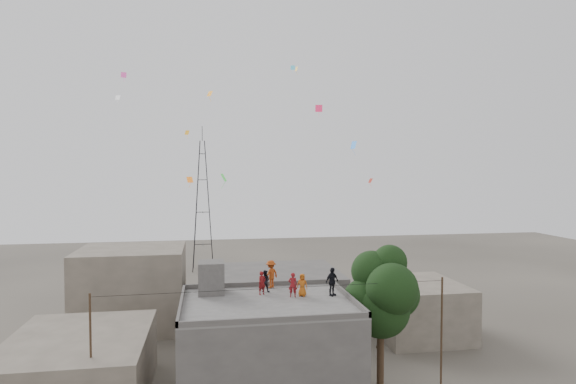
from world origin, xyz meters
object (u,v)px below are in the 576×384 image
person_dark_adult (332,282)px  person_red_adult (293,285)px  stair_head_box (211,277)px  transmission_tower (203,205)px  tree (383,294)px

person_dark_adult → person_red_adult: bearing=147.1°
stair_head_box → person_red_adult: (4.89, -1.74, -0.26)m
stair_head_box → person_dark_adult: stair_head_box is taller
transmission_tower → person_dark_adult: size_ratio=11.46×
tree → stair_head_box: bearing=169.3°
person_red_adult → transmission_tower: bearing=-75.2°
person_red_adult → stair_head_box: bearing=-13.1°
tree → person_dark_adult: bearing=177.4°
person_red_adult → tree: bearing=-176.2°
tree → person_red_adult: 5.73m
transmission_tower → person_dark_adult: transmission_tower is taller
person_dark_adult → transmission_tower: bearing=71.6°
tree → person_dark_adult: tree is taller
stair_head_box → person_red_adult: stair_head_box is taller
transmission_tower → person_dark_adult: (8.13, -39.26, -2.10)m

